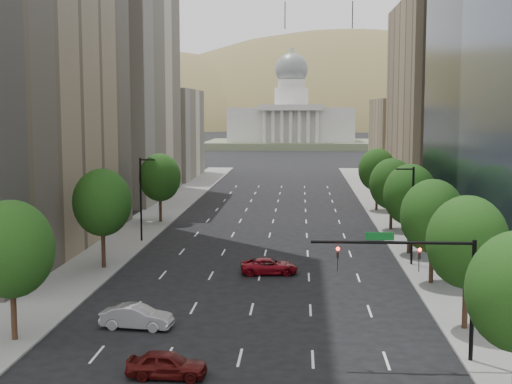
% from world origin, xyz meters
% --- Properties ---
extents(sidewalk_left, '(6.00, 200.00, 0.15)m').
position_xyz_m(sidewalk_left, '(-15.50, 60.00, 0.07)').
color(sidewalk_left, slate).
rests_on(sidewalk_left, ground).
extents(sidewalk_right, '(6.00, 200.00, 0.15)m').
position_xyz_m(sidewalk_right, '(15.50, 60.00, 0.07)').
color(sidewalk_right, slate).
rests_on(sidewalk_right, ground).
extents(midrise_cream_left, '(14.00, 30.00, 35.00)m').
position_xyz_m(midrise_cream_left, '(-25.00, 103.00, 17.50)').
color(midrise_cream_left, beige).
rests_on(midrise_cream_left, ground).
extents(filler_left, '(14.00, 26.00, 18.00)m').
position_xyz_m(filler_left, '(-25.00, 136.00, 9.00)').
color(filler_left, beige).
rests_on(filler_left, ground).
extents(parking_tan_right, '(14.00, 30.00, 30.00)m').
position_xyz_m(parking_tan_right, '(25.00, 100.00, 15.00)').
color(parking_tan_right, '#8C7759').
rests_on(parking_tan_right, ground).
extents(filler_right, '(14.00, 26.00, 16.00)m').
position_xyz_m(filler_right, '(25.00, 133.00, 8.00)').
color(filler_right, '#8C7759').
rests_on(filler_right, ground).
extents(tree_right_1, '(5.20, 5.20, 8.75)m').
position_xyz_m(tree_right_1, '(14.00, 36.00, 5.75)').
color(tree_right_1, '#382316').
rests_on(tree_right_1, ground).
extents(tree_right_2, '(5.20, 5.20, 8.61)m').
position_xyz_m(tree_right_2, '(14.00, 48.00, 5.60)').
color(tree_right_2, '#382316').
rests_on(tree_right_2, ground).
extents(tree_right_3, '(5.20, 5.20, 8.89)m').
position_xyz_m(tree_right_3, '(14.00, 60.00, 5.89)').
color(tree_right_3, '#382316').
rests_on(tree_right_3, ground).
extents(tree_right_4, '(5.20, 5.20, 8.46)m').
position_xyz_m(tree_right_4, '(14.00, 74.00, 5.46)').
color(tree_right_4, '#382316').
rests_on(tree_right_4, ground).
extents(tree_right_5, '(5.20, 5.20, 8.75)m').
position_xyz_m(tree_right_5, '(14.00, 90.00, 5.75)').
color(tree_right_5, '#382316').
rests_on(tree_right_5, ground).
extents(tree_left_0, '(5.20, 5.20, 8.75)m').
position_xyz_m(tree_left_0, '(-14.00, 32.00, 5.75)').
color(tree_left_0, '#382316').
rests_on(tree_left_0, ground).
extents(tree_left_1, '(5.20, 5.20, 8.97)m').
position_xyz_m(tree_left_1, '(-14.00, 52.00, 5.96)').
color(tree_left_1, '#382316').
rests_on(tree_left_1, ground).
extents(tree_left_2, '(5.20, 5.20, 8.68)m').
position_xyz_m(tree_left_2, '(-14.00, 78.00, 5.68)').
color(tree_left_2, '#382316').
rests_on(tree_left_2, ground).
extents(streetlight_rn, '(1.70, 0.20, 9.00)m').
position_xyz_m(streetlight_rn, '(13.44, 55.00, 4.84)').
color(streetlight_rn, black).
rests_on(streetlight_rn, ground).
extents(streetlight_ln, '(1.70, 0.20, 9.00)m').
position_xyz_m(streetlight_ln, '(-13.44, 65.00, 4.84)').
color(streetlight_ln, black).
rests_on(streetlight_ln, ground).
extents(traffic_signal, '(9.12, 0.40, 7.38)m').
position_xyz_m(traffic_signal, '(10.53, 30.00, 5.17)').
color(traffic_signal, black).
rests_on(traffic_signal, ground).
extents(capitol, '(60.00, 40.00, 35.20)m').
position_xyz_m(capitol, '(0.00, 249.71, 8.58)').
color(capitol, '#596647').
rests_on(capitol, ground).
extents(foothills, '(720.00, 413.00, 263.00)m').
position_xyz_m(foothills, '(34.67, 599.39, -37.78)').
color(foothills, olive).
rests_on(foothills, ground).
extents(car_maroon, '(4.32, 1.82, 1.46)m').
position_xyz_m(car_maroon, '(-3.59, 26.70, 0.73)').
color(car_maroon, '#440C0B').
rests_on(car_maroon, ground).
extents(car_silver, '(4.82, 2.16, 1.54)m').
position_xyz_m(car_silver, '(-7.14, 35.09, 0.77)').
color(car_silver, '#A6A5AB').
rests_on(car_silver, ground).
extents(car_red_far, '(5.17, 2.83, 1.37)m').
position_xyz_m(car_red_far, '(0.77, 50.93, 0.69)').
color(car_red_far, maroon).
rests_on(car_red_far, ground).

